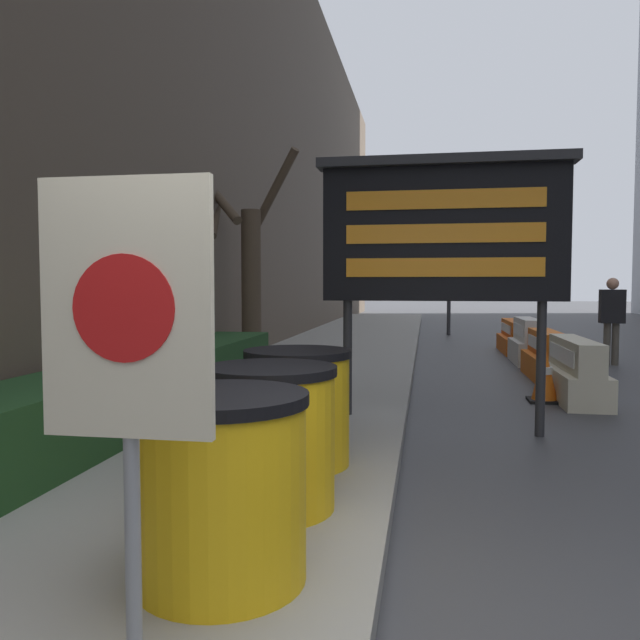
{
  "coord_description": "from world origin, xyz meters",
  "views": [
    {
      "loc": [
        0.21,
        -2.47,
        1.62
      ],
      "look_at": [
        -1.34,
        6.63,
        1.09
      ],
      "focal_mm": 35.0,
      "sensor_mm": 36.0,
      "label": 1
    }
  ],
  "objects_px": {
    "barrel_drum_back": "(298,407)",
    "traffic_cone_mid": "(545,375)",
    "jersey_barrier_orange_far": "(514,338)",
    "pedestrian_worker": "(612,314)",
    "traffic_light_near_curb": "(450,255)",
    "jersey_barrier_cream": "(575,373)",
    "jersey_barrier_white": "(527,343)",
    "barrel_drum_foreground": "(221,486)",
    "warning_sign": "(127,339)",
    "message_board": "(443,232)",
    "jersey_barrier_orange_near": "(546,357)",
    "barrel_drum_middle": "(270,437)"
  },
  "relations": [
    {
      "from": "barrel_drum_foreground",
      "to": "traffic_light_near_curb",
      "type": "bearing_deg",
      "value": 84.39
    },
    {
      "from": "jersey_barrier_cream",
      "to": "barrel_drum_middle",
      "type": "bearing_deg",
      "value": -120.27
    },
    {
      "from": "jersey_barrier_cream",
      "to": "jersey_barrier_white",
      "type": "bearing_deg",
      "value": 90.0
    },
    {
      "from": "jersey_barrier_orange_far",
      "to": "pedestrian_worker",
      "type": "xyz_separation_m",
      "value": [
        1.6,
        -2.1,
        0.69
      ]
    },
    {
      "from": "barrel_drum_foreground",
      "to": "jersey_barrier_orange_near",
      "type": "height_order",
      "value": "barrel_drum_foreground"
    },
    {
      "from": "message_board",
      "to": "jersey_barrier_orange_near",
      "type": "relative_size",
      "value": 1.7
    },
    {
      "from": "barrel_drum_back",
      "to": "warning_sign",
      "type": "bearing_deg",
      "value": -90.97
    },
    {
      "from": "barrel_drum_back",
      "to": "jersey_barrier_orange_far",
      "type": "height_order",
      "value": "barrel_drum_back"
    },
    {
      "from": "barrel_drum_foreground",
      "to": "message_board",
      "type": "bearing_deg",
      "value": 73.8
    },
    {
      "from": "jersey_barrier_orange_far",
      "to": "traffic_light_near_curb",
      "type": "height_order",
      "value": "traffic_light_near_curb"
    },
    {
      "from": "message_board",
      "to": "jersey_barrier_white",
      "type": "xyz_separation_m",
      "value": [
        1.88,
        6.43,
        -1.78
      ]
    },
    {
      "from": "traffic_cone_mid",
      "to": "barrel_drum_middle",
      "type": "bearing_deg",
      "value": -117.44
    },
    {
      "from": "jersey_barrier_cream",
      "to": "traffic_cone_mid",
      "type": "distance_m",
      "value": 0.48
    },
    {
      "from": "traffic_light_near_curb",
      "to": "jersey_barrier_orange_far",
      "type": "bearing_deg",
      "value": -74.39
    },
    {
      "from": "jersey_barrier_orange_far",
      "to": "barrel_drum_back",
      "type": "bearing_deg",
      "value": -106.42
    },
    {
      "from": "barrel_drum_back",
      "to": "traffic_cone_mid",
      "type": "height_order",
      "value": "barrel_drum_back"
    },
    {
      "from": "jersey_barrier_cream",
      "to": "traffic_cone_mid",
      "type": "height_order",
      "value": "jersey_barrier_cream"
    },
    {
      "from": "jersey_barrier_cream",
      "to": "jersey_barrier_orange_far",
      "type": "height_order",
      "value": "jersey_barrier_cream"
    },
    {
      "from": "barrel_drum_middle",
      "to": "pedestrian_worker",
      "type": "height_order",
      "value": "pedestrian_worker"
    },
    {
      "from": "jersey_barrier_cream",
      "to": "jersey_barrier_orange_far",
      "type": "xyz_separation_m",
      "value": [
        0.0,
        6.22,
        -0.04
      ]
    },
    {
      "from": "barrel_drum_foreground",
      "to": "jersey_barrier_cream",
      "type": "height_order",
      "value": "barrel_drum_foreground"
    },
    {
      "from": "barrel_drum_back",
      "to": "jersey_barrier_white",
      "type": "relative_size",
      "value": 0.57
    },
    {
      "from": "barrel_drum_foreground",
      "to": "jersey_barrier_cream",
      "type": "xyz_separation_m",
      "value": [
        3.04,
        6.23,
        -0.25
      ]
    },
    {
      "from": "jersey_barrier_cream",
      "to": "pedestrian_worker",
      "type": "distance_m",
      "value": 4.47
    },
    {
      "from": "warning_sign",
      "to": "traffic_cone_mid",
      "type": "relative_size",
      "value": 2.4
    },
    {
      "from": "barrel_drum_foreground",
      "to": "jersey_barrier_white",
      "type": "relative_size",
      "value": 0.57
    },
    {
      "from": "barrel_drum_back",
      "to": "jersey_barrier_orange_far",
      "type": "relative_size",
      "value": 0.46
    },
    {
      "from": "warning_sign",
      "to": "jersey_barrier_cream",
      "type": "xyz_separation_m",
      "value": [
        3.12,
        7.01,
        -1.05
      ]
    },
    {
      "from": "traffic_cone_mid",
      "to": "traffic_light_near_curb",
      "type": "bearing_deg",
      "value": 94.62
    },
    {
      "from": "jersey_barrier_orange_near",
      "to": "traffic_light_near_curb",
      "type": "height_order",
      "value": "traffic_light_near_curb"
    },
    {
      "from": "traffic_cone_mid",
      "to": "traffic_light_near_curb",
      "type": "distance_m",
      "value": 11.48
    },
    {
      "from": "traffic_cone_mid",
      "to": "traffic_light_near_curb",
      "type": "xyz_separation_m",
      "value": [
        -0.91,
        11.24,
        2.16
      ]
    },
    {
      "from": "warning_sign",
      "to": "jersey_barrier_orange_far",
      "type": "xyz_separation_m",
      "value": [
        3.12,
        13.23,
        -1.09
      ]
    },
    {
      "from": "barrel_drum_back",
      "to": "barrel_drum_middle",
      "type": "bearing_deg",
      "value": -88.42
    },
    {
      "from": "barrel_drum_middle",
      "to": "pedestrian_worker",
      "type": "xyz_separation_m",
      "value": [
        4.65,
        9.35,
        0.4
      ]
    },
    {
      "from": "barrel_drum_back",
      "to": "warning_sign",
      "type": "height_order",
      "value": "warning_sign"
    },
    {
      "from": "jersey_barrier_cream",
      "to": "jersey_barrier_white",
      "type": "xyz_separation_m",
      "value": [
        0.0,
        4.19,
        0.03
      ]
    },
    {
      "from": "traffic_cone_mid",
      "to": "pedestrian_worker",
      "type": "xyz_separation_m",
      "value": [
        2.04,
        4.32,
        0.66
      ]
    },
    {
      "from": "jersey_barrier_orange_far",
      "to": "pedestrian_worker",
      "type": "distance_m",
      "value": 2.73
    },
    {
      "from": "barrel_drum_foreground",
      "to": "warning_sign",
      "type": "bearing_deg",
      "value": -95.88
    },
    {
      "from": "warning_sign",
      "to": "jersey_barrier_cream",
      "type": "height_order",
      "value": "warning_sign"
    },
    {
      "from": "traffic_light_near_curb",
      "to": "jersey_barrier_white",
      "type": "bearing_deg",
      "value": -78.87
    },
    {
      "from": "jersey_barrier_cream",
      "to": "pedestrian_worker",
      "type": "xyz_separation_m",
      "value": [
        1.6,
        4.12,
        0.65
      ]
    },
    {
      "from": "jersey_barrier_cream",
      "to": "warning_sign",
      "type": "bearing_deg",
      "value": -114.01
    },
    {
      "from": "jersey_barrier_orange_near",
      "to": "traffic_cone_mid",
      "type": "bearing_deg",
      "value": -100.81
    },
    {
      "from": "warning_sign",
      "to": "message_board",
      "type": "distance_m",
      "value": 4.99
    },
    {
      "from": "barrel_drum_foreground",
      "to": "barrel_drum_back",
      "type": "height_order",
      "value": "same"
    },
    {
      "from": "jersey_barrier_cream",
      "to": "jersey_barrier_orange_near",
      "type": "height_order",
      "value": "jersey_barrier_cream"
    },
    {
      "from": "message_board",
      "to": "barrel_drum_back",
      "type": "bearing_deg",
      "value": -121.06
    },
    {
      "from": "warning_sign",
      "to": "jersey_barrier_white",
      "type": "xyz_separation_m",
      "value": [
        3.12,
        11.21,
        -1.02
      ]
    }
  ]
}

